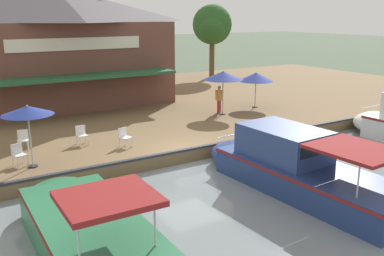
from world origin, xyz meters
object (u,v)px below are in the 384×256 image
person_mid_patio (219,96)px  motorboat_distant_upstream (290,166)px  cafe_chair_far_corner_seat (19,153)px  waterfront_restaurant (57,45)px  patio_umbrella_by_entrance (223,76)px  patio_umbrella_mid_patio_left (27,111)px  cafe_chair_under_first_umbrella (125,136)px  tree_downstream_bank (212,26)px  motorboat_second_along (84,226)px  cafe_chair_facing_river (81,134)px  patio_umbrella_back_row (256,77)px  cafe_chair_mid_patio (23,139)px

person_mid_patio → motorboat_distant_upstream: motorboat_distant_upstream is taller
person_mid_patio → cafe_chair_far_corner_seat: bearing=-74.0°
waterfront_restaurant → patio_umbrella_by_entrance: 11.34m
cafe_chair_far_corner_seat → person_mid_patio: person_mid_patio is taller
person_mid_patio → patio_umbrella_mid_patio_left: bearing=-71.3°
cafe_chair_under_first_umbrella → tree_downstream_bank: 22.66m
cafe_chair_far_corner_seat → patio_umbrella_mid_patio_left: bearing=39.2°
person_mid_patio → motorboat_second_along: 15.16m
cafe_chair_facing_river → person_mid_patio: bearing=102.4°
waterfront_restaurant → motorboat_distant_upstream: size_ratio=1.54×
tree_downstream_bank → cafe_chair_facing_river: bearing=-49.5°
cafe_chair_far_corner_seat → cafe_chair_under_first_umbrella: same height
person_mid_patio → motorboat_second_along: size_ratio=0.22×
waterfront_restaurant → motorboat_second_along: size_ratio=1.86×
patio_umbrella_mid_patio_left → person_mid_patio: (-3.90, 11.56, -1.22)m
waterfront_restaurant → cafe_chair_facing_river: size_ratio=15.92×
waterfront_restaurant → cafe_chair_under_first_umbrella: 12.13m
patio_umbrella_back_row → motorboat_distant_upstream: 11.74m
cafe_chair_under_first_umbrella → tree_downstream_bank: (-15.92, 15.57, 4.20)m
waterfront_restaurant → cafe_chair_under_first_umbrella: bearing=-2.0°
cafe_chair_far_corner_seat → motorboat_distant_upstream: size_ratio=0.10×
patio_umbrella_back_row → person_mid_patio: 3.02m
tree_downstream_bank → patio_umbrella_mid_patio_left: bearing=-50.0°
cafe_chair_mid_patio → tree_downstream_bank: size_ratio=0.13×
motorboat_second_along → motorboat_distant_upstream: size_ratio=0.82×
patio_umbrella_mid_patio_left → motorboat_distant_upstream: size_ratio=0.28×
cafe_chair_under_first_umbrella → cafe_chair_facing_river: bearing=-131.8°
patio_umbrella_mid_patio_left → tree_downstream_bank: 25.76m
waterfront_restaurant → cafe_chair_mid_patio: (9.69, -4.32, -3.32)m
patio_umbrella_mid_patio_left → tree_downstream_bank: (-16.49, 19.63, 2.45)m
patio_umbrella_by_entrance → person_mid_patio: patio_umbrella_by_entrance is taller
cafe_chair_mid_patio → tree_downstream_bank: (-13.95, 19.47, 4.20)m
cafe_chair_far_corner_seat → patio_umbrella_back_row: bearing=103.4°
waterfront_restaurant → tree_downstream_bank: 15.76m
patio_umbrella_back_row → patio_umbrella_by_entrance: 3.01m
patio_umbrella_by_entrance → cafe_chair_facing_river: 9.25m
cafe_chair_facing_river → patio_umbrella_back_row: bearing=100.0°
waterfront_restaurant → cafe_chair_far_corner_seat: (11.76, -4.87, -3.32)m
waterfront_restaurant → patio_umbrella_back_row: waterfront_restaurant is taller
cafe_chair_under_first_umbrella → patio_umbrella_back_row: bearing=108.4°
patio_umbrella_mid_patio_left → person_mid_patio: 12.26m
cafe_chair_far_corner_seat → motorboat_second_along: size_ratio=0.12×
patio_umbrella_mid_patio_left → cafe_chair_facing_river: (-1.93, 2.55, -1.75)m
motorboat_second_along → cafe_chair_facing_river: bearing=162.5°
patio_umbrella_by_entrance → person_mid_patio: size_ratio=1.59×
patio_umbrella_by_entrance → person_mid_patio: bearing=172.6°
patio_umbrella_by_entrance → cafe_chair_far_corner_seat: patio_umbrella_by_entrance is taller
person_mid_patio → tree_downstream_bank: (-12.59, 8.08, 3.67)m
patio_umbrella_by_entrance → cafe_chair_under_first_umbrella: bearing=-68.8°
waterfront_restaurant → motorboat_second_along: (18.19, -4.41, -3.68)m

